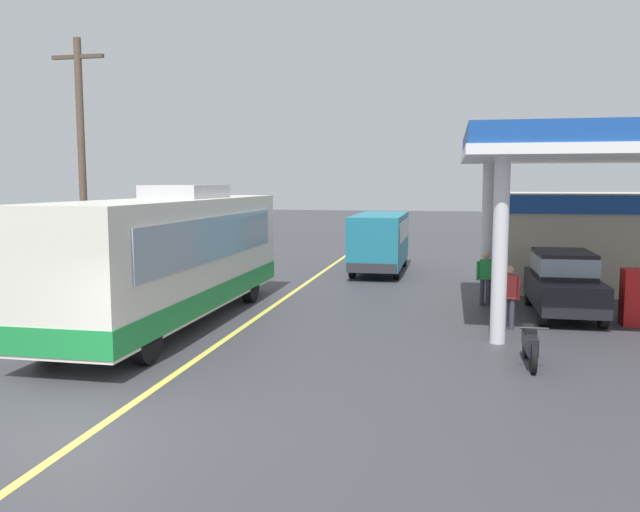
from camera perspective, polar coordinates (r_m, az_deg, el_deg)
name	(u,v)px	position (r m, az deg, el deg)	size (l,w,h in m)	color
ground	(331,266)	(29.30, 0.97, -0.90)	(120.00, 120.00, 0.00)	#38383D
lane_divider_stripe	(307,283)	(24.44, -1.14, -2.35)	(0.16, 50.00, 0.01)	#D8CC4C
coach_bus_main	(173,259)	(17.71, -12.82, -0.27)	(2.60, 11.04, 3.69)	silver
gas_station_roadside	(603,218)	(22.86, 23.65, 3.11)	(9.10, 11.95, 5.10)	#194799
car_at_pump	(563,280)	(19.58, 20.64, -1.98)	(1.70, 4.20, 1.82)	black
minibus_opposing_lane	(380,237)	(27.41, 5.31, 1.66)	(2.04, 6.13, 2.44)	teal
motorcycle_parked_forecourt	(530,344)	(14.12, 18.00, -7.38)	(0.55, 1.80, 0.92)	black
pedestrian_near_pump	(509,294)	(17.20, 16.29, -3.21)	(0.55, 0.22, 1.66)	#33333F
pedestrian_by_shop	(485,275)	(20.42, 14.37, -1.67)	(0.55, 0.22, 1.66)	#33333F
utility_pole_roadside	(82,164)	(22.73, -20.23, 7.64)	(1.80, 0.24, 8.38)	brown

